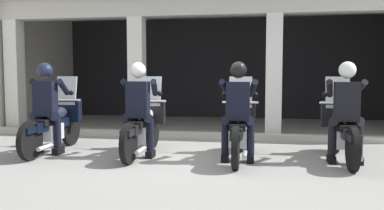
{
  "coord_description": "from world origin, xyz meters",
  "views": [
    {
      "loc": [
        1.17,
        -6.55,
        1.4
      ],
      "look_at": [
        0.0,
        0.28,
        0.85
      ],
      "focal_mm": 37.51,
      "sensor_mm": 36.0,
      "label": 1
    }
  ],
  "objects_px": {
    "motorcycle_far_left": "(55,123)",
    "police_officer_center_right": "(238,103)",
    "police_officer_center_left": "(139,101)",
    "motorcycle_center_right": "(239,128)",
    "motorcycle_far_right": "(342,129)",
    "police_officer_far_right": "(346,103)",
    "police_officer_far_left": "(46,100)",
    "motorcycle_center_left": "(144,125)"
  },
  "relations": [
    {
      "from": "motorcycle_center_right",
      "to": "motorcycle_far_right",
      "type": "relative_size",
      "value": 1.0
    },
    {
      "from": "police_officer_far_right",
      "to": "police_officer_center_left",
      "type": "bearing_deg",
      "value": 176.71
    },
    {
      "from": "police_officer_center_left",
      "to": "motorcycle_center_right",
      "type": "height_order",
      "value": "police_officer_center_left"
    },
    {
      "from": "motorcycle_far_left",
      "to": "police_officer_far_right",
      "type": "distance_m",
      "value": 4.98
    },
    {
      "from": "motorcycle_far_left",
      "to": "motorcycle_center_right",
      "type": "height_order",
      "value": "same"
    },
    {
      "from": "police_officer_far_left",
      "to": "motorcycle_far_right",
      "type": "bearing_deg",
      "value": 7.88
    },
    {
      "from": "motorcycle_far_right",
      "to": "police_officer_center_right",
      "type": "bearing_deg",
      "value": -169.77
    },
    {
      "from": "police_officer_far_left",
      "to": "police_officer_center_right",
      "type": "relative_size",
      "value": 1.0
    },
    {
      "from": "motorcycle_far_left",
      "to": "police_officer_far_right",
      "type": "relative_size",
      "value": 1.29
    },
    {
      "from": "motorcycle_center_right",
      "to": "police_officer_far_right",
      "type": "bearing_deg",
      "value": -1.99
    },
    {
      "from": "police_officer_far_left",
      "to": "police_officer_far_right",
      "type": "bearing_deg",
      "value": 4.61
    },
    {
      "from": "police_officer_center_left",
      "to": "motorcycle_center_right",
      "type": "distance_m",
      "value": 1.72
    },
    {
      "from": "police_officer_far_left",
      "to": "police_officer_center_left",
      "type": "xyz_separation_m",
      "value": [
        1.65,
        0.01,
        0.0
      ]
    },
    {
      "from": "motorcycle_far_left",
      "to": "motorcycle_far_right",
      "type": "distance_m",
      "value": 4.95
    },
    {
      "from": "police_officer_center_right",
      "to": "police_officer_far_right",
      "type": "bearing_deg",
      "value": 7.83
    },
    {
      "from": "motorcycle_far_right",
      "to": "police_officer_far_right",
      "type": "xyz_separation_m",
      "value": [
        -0.0,
        -0.28,
        0.44
      ]
    },
    {
      "from": "police_officer_center_left",
      "to": "motorcycle_center_right",
      "type": "relative_size",
      "value": 0.78
    },
    {
      "from": "police_officer_center_left",
      "to": "motorcycle_center_right",
      "type": "xyz_separation_m",
      "value": [
        1.65,
        0.21,
        -0.44
      ]
    },
    {
      "from": "motorcycle_far_left",
      "to": "motorcycle_center_left",
      "type": "distance_m",
      "value": 1.65
    },
    {
      "from": "police_officer_center_right",
      "to": "police_officer_far_right",
      "type": "xyz_separation_m",
      "value": [
        1.65,
        0.16,
        0.0
      ]
    },
    {
      "from": "police_officer_center_left",
      "to": "motorcycle_far_right",
      "type": "distance_m",
      "value": 3.35
    },
    {
      "from": "police_officer_far_left",
      "to": "motorcycle_center_left",
      "type": "distance_m",
      "value": 1.73
    },
    {
      "from": "police_officer_far_right",
      "to": "police_officer_far_left",
      "type": "bearing_deg",
      "value": 176.29
    },
    {
      "from": "motorcycle_far_left",
      "to": "police_officer_far_left",
      "type": "bearing_deg",
      "value": -86.78
    },
    {
      "from": "police_officer_far_left",
      "to": "police_officer_center_right",
      "type": "height_order",
      "value": "same"
    },
    {
      "from": "motorcycle_center_right",
      "to": "motorcycle_far_right",
      "type": "height_order",
      "value": "same"
    },
    {
      "from": "motorcycle_far_left",
      "to": "motorcycle_center_left",
      "type": "bearing_deg",
      "value": 3.78
    },
    {
      "from": "motorcycle_far_left",
      "to": "police_officer_center_right",
      "type": "height_order",
      "value": "police_officer_center_right"
    },
    {
      "from": "police_officer_center_left",
      "to": "motorcycle_far_right",
      "type": "height_order",
      "value": "police_officer_center_left"
    },
    {
      "from": "motorcycle_center_right",
      "to": "police_officer_far_right",
      "type": "distance_m",
      "value": 1.71
    },
    {
      "from": "police_officer_center_left",
      "to": "police_officer_far_right",
      "type": "xyz_separation_m",
      "value": [
        3.3,
        0.09,
        0.0
      ]
    },
    {
      "from": "motorcycle_far_right",
      "to": "police_officer_far_right",
      "type": "bearing_deg",
      "value": -95.1
    },
    {
      "from": "motorcycle_far_right",
      "to": "motorcycle_far_left",
      "type": "bearing_deg",
      "value": 176.29
    },
    {
      "from": "motorcycle_center_left",
      "to": "motorcycle_far_right",
      "type": "bearing_deg",
      "value": -3.52
    },
    {
      "from": "motorcycle_center_left",
      "to": "motorcycle_far_right",
      "type": "distance_m",
      "value": 3.3
    },
    {
      "from": "motorcycle_far_left",
      "to": "police_officer_center_right",
      "type": "xyz_separation_m",
      "value": [
        3.3,
        -0.35,
        0.44
      ]
    },
    {
      "from": "motorcycle_center_left",
      "to": "motorcycle_far_right",
      "type": "relative_size",
      "value": 1.0
    },
    {
      "from": "motorcycle_center_left",
      "to": "police_officer_center_right",
      "type": "distance_m",
      "value": 1.74
    },
    {
      "from": "police_officer_far_left",
      "to": "police_officer_center_right",
      "type": "bearing_deg",
      "value": 2.38
    },
    {
      "from": "police_officer_far_left",
      "to": "police_officer_center_right",
      "type": "xyz_separation_m",
      "value": [
        3.3,
        -0.06,
        0.0
      ]
    },
    {
      "from": "motorcycle_far_left",
      "to": "motorcycle_center_right",
      "type": "bearing_deg",
      "value": 2.38
    },
    {
      "from": "motorcycle_center_left",
      "to": "motorcycle_center_right",
      "type": "distance_m",
      "value": 1.65
    }
  ]
}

